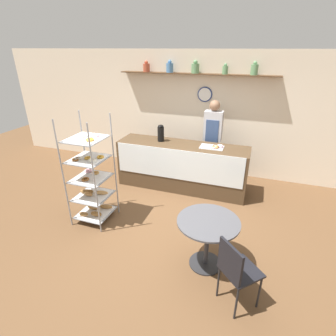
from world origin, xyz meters
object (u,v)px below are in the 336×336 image
pastry_rack (91,179)px  cafe_chair (235,268)px  person_worker (212,138)px  coffee_carafe (161,133)px  donut_tray_counter (214,147)px  cafe_table (208,232)px

pastry_rack → cafe_chair: bearing=-21.1°
person_worker → coffee_carafe: (-0.97, -0.54, 0.15)m
cafe_chair → donut_tray_counter: (-0.72, 2.52, 0.43)m
coffee_carafe → cafe_table: bearing=-55.3°
person_worker → cafe_chair: 3.25m
cafe_table → donut_tray_counter: bearing=98.9°
cafe_table → donut_tray_counter: 2.07m
pastry_rack → cafe_table: 2.08m
pastry_rack → person_worker: 2.69m
person_worker → coffee_carafe: 1.12m
coffee_carafe → donut_tray_counter: coffee_carafe is taller
cafe_chair → donut_tray_counter: bearing=-29.5°
cafe_chair → donut_tray_counter: donut_tray_counter is taller
cafe_chair → coffee_carafe: 3.21m
cafe_table → cafe_chair: cafe_chair is taller
cafe_chair → coffee_carafe: size_ratio=2.60×
cafe_table → donut_tray_counter: donut_tray_counter is taller
pastry_rack → donut_tray_counter: pastry_rack is taller
coffee_carafe → cafe_chair: bearing=-54.6°
person_worker → cafe_chair: (0.86, -3.11, -0.42)m
person_worker → cafe_chair: person_worker is taller
pastry_rack → donut_tray_counter: size_ratio=4.04×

